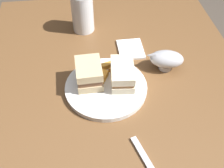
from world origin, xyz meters
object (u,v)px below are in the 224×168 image
(sandwich_half_left, at_px, (122,74))
(pint_glass, at_px, (83,15))
(gravy_boat, at_px, (166,59))
(napkin, at_px, (131,49))
(fork, at_px, (150,166))
(sandwich_half_right, at_px, (89,74))
(plate, at_px, (106,87))

(sandwich_half_left, xyz_separation_m, pint_glass, (-0.32, -0.10, 0.02))
(pint_glass, distance_m, gravy_boat, 0.37)
(napkin, xyz_separation_m, fork, (0.45, -0.03, -0.00))
(sandwich_half_right, distance_m, napkin, 0.23)
(pint_glass, distance_m, fork, 0.62)
(pint_glass, relative_size, napkin, 1.36)
(sandwich_half_right, bearing_deg, gravy_boat, 100.07)
(plate, relative_size, pint_glass, 1.72)
(plate, relative_size, gravy_boat, 1.97)
(plate, distance_m, napkin, 0.21)
(plate, xyz_separation_m, gravy_boat, (-0.07, 0.21, 0.03))
(sandwich_half_left, xyz_separation_m, gravy_boat, (-0.06, 0.16, -0.01))
(plate, height_order, napkin, plate)
(plate, relative_size, napkin, 2.34)
(sandwich_half_left, distance_m, gravy_boat, 0.17)
(fork, bearing_deg, sandwich_half_left, 167.87)
(sandwich_half_right, xyz_separation_m, fork, (0.30, 0.13, -0.05))
(plate, xyz_separation_m, pint_glass, (-0.33, -0.05, 0.06))
(sandwich_half_left, distance_m, napkin, 0.18)
(pint_glass, bearing_deg, sandwich_half_right, 0.20)
(gravy_boat, bearing_deg, sandwich_half_right, -79.93)
(plate, bearing_deg, napkin, 148.34)
(plate, distance_m, gravy_boat, 0.22)
(sandwich_half_left, relative_size, gravy_boat, 0.94)
(fork, bearing_deg, gravy_boat, 142.23)
(fork, bearing_deg, pint_glass, 174.94)
(sandwich_half_right, distance_m, pint_glass, 0.31)
(pint_glass, xyz_separation_m, napkin, (0.15, 0.16, -0.06))
(gravy_boat, bearing_deg, plate, -71.25)
(sandwich_half_left, xyz_separation_m, napkin, (-0.16, 0.06, -0.04))
(sandwich_half_right, bearing_deg, pint_glass, -179.80)
(sandwich_half_left, height_order, fork, sandwich_half_left)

